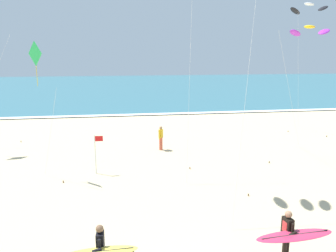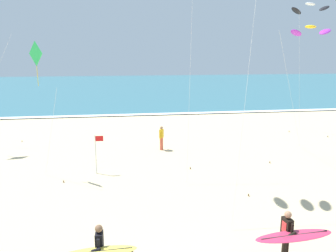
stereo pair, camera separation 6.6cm
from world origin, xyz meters
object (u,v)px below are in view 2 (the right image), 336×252
(surfer_trailing, at_px, (99,251))
(kite_diamond_emerald_mid, at_px, (36,58))
(kite_arc_ivory_low, at_px, (310,8))
(surfer_lead, at_px, (291,235))
(kite_arc_golden_far, at_px, (310,31))
(bystander_yellow_top, at_px, (161,138))
(lifeguard_flag, at_px, (97,150))

(surfer_trailing, distance_m, kite_diamond_emerald_mid, 10.62)
(kite_diamond_emerald_mid, distance_m, kite_arc_ivory_low, 20.84)
(surfer_lead, bearing_deg, kite_diamond_emerald_mid, 134.53)
(kite_arc_golden_far, distance_m, kite_arc_ivory_low, 6.32)
(kite_diamond_emerald_mid, height_order, kite_arc_ivory_low, kite_arc_ivory_low)
(bystander_yellow_top, distance_m, lifeguard_flag, 5.47)
(surfer_trailing, bearing_deg, kite_arc_golden_far, 43.04)
(kite_arc_ivory_low, bearing_deg, kite_arc_golden_far, -119.49)
(kite_arc_ivory_low, height_order, lifeguard_flag, kite_arc_ivory_low)
(surfer_lead, bearing_deg, kite_arc_golden_far, 58.85)
(surfer_trailing, relative_size, kite_arc_golden_far, 0.26)
(kite_diamond_emerald_mid, relative_size, lifeguard_flag, 3.23)
(surfer_trailing, bearing_deg, lifeguard_flag, 93.98)
(surfer_lead, distance_m, lifeguard_flag, 10.67)
(bystander_yellow_top, bearing_deg, kite_arc_golden_far, -4.48)
(kite_diamond_emerald_mid, bearing_deg, surfer_lead, -45.47)
(kite_arc_golden_far, distance_m, bystander_yellow_top, 11.58)
(surfer_trailing, height_order, kite_diamond_emerald_mid, kite_diamond_emerald_mid)
(surfer_trailing, relative_size, bystander_yellow_top, 1.30)
(kite_arc_ivory_low, bearing_deg, lifeguard_flag, -152.92)
(kite_diamond_emerald_mid, bearing_deg, surfer_trailing, -69.85)
(bystander_yellow_top, bearing_deg, kite_arc_ivory_low, 19.95)
(kite_arc_ivory_low, bearing_deg, kite_diamond_emerald_mid, -156.51)
(kite_arc_golden_far, distance_m, lifeguard_flag, 15.00)
(lifeguard_flag, bearing_deg, bystander_yellow_top, 44.45)
(surfer_lead, distance_m, bystander_yellow_top, 12.77)
(bystander_yellow_top, height_order, lifeguard_flag, lifeguard_flag)
(surfer_trailing, bearing_deg, surfer_lead, -0.44)
(kite_arc_golden_far, height_order, kite_arc_ivory_low, kite_arc_ivory_low)
(lifeguard_flag, bearing_deg, kite_diamond_emerald_mid, 177.85)
(surfer_trailing, distance_m, kite_arc_golden_far, 18.50)
(surfer_lead, height_order, kite_arc_ivory_low, kite_arc_ivory_low)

